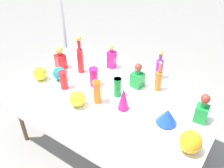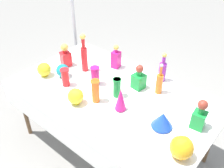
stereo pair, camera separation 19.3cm
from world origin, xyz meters
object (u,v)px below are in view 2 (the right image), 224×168
fluted_vase_0 (163,120)px  round_bowl_3 (63,71)px  round_bowl_1 (44,69)px  tall_bottle_0 (84,55)px  tall_bottle_1 (159,83)px  slender_vase_3 (95,76)px  round_bowl_0 (76,96)px  round_bowl_2 (182,148)px  canopy_pole (74,22)px  square_decanter_3 (116,58)px  square_decanter_0 (139,79)px  tall_bottle_2 (162,70)px  slender_vase_2 (96,90)px  slender_vase_1 (117,87)px  slender_vase_0 (65,77)px  square_decanter_2 (66,56)px  square_decanter_1 (200,116)px  fluted_vase_1 (121,99)px

fluted_vase_0 → round_bowl_3: 1.15m
round_bowl_1 → tall_bottle_0: bearing=55.1°
round_bowl_1 → tall_bottle_1: bearing=26.4°
slender_vase_3 → round_bowl_0: 0.33m
round_bowl_2 → canopy_pole: 2.26m
tall_bottle_1 → square_decanter_3: (-0.59, 0.09, -0.00)m
tall_bottle_1 → round_bowl_2: size_ratio=1.79×
square_decanter_0 → slender_vase_3: square_decanter_0 is taller
tall_bottle_1 → round_bowl_3: (-0.89, -0.41, -0.04)m
tall_bottle_2 → slender_vase_2: (-0.28, -0.67, -0.00)m
slender_vase_1 → round_bowl_1: slender_vase_1 is taller
slender_vase_0 → round_bowl_1: slender_vase_0 is taller
slender_vase_0 → round_bowl_3: 0.16m
fluted_vase_0 → canopy_pole: canopy_pole is taller
square_decanter_2 → round_bowl_1: 0.29m
tall_bottle_0 → slender_vase_0: tall_bottle_0 is taller
tall_bottle_0 → canopy_pole: 0.92m
tall_bottle_1 → slender_vase_1: (-0.26, -0.30, -0.01)m
square_decanter_3 → slender_vase_0: (-0.16, -0.58, -0.01)m
tall_bottle_2 → square_decanter_3: 0.52m
tall_bottle_2 → round_bowl_3: 1.01m
slender_vase_1 → round_bowl_3: bearing=-170.0°
canopy_pole → square_decanter_3: bearing=-16.3°
tall_bottle_1 → slender_vase_2: 0.60m
square_decanter_0 → slender_vase_2: bearing=-112.3°
square_decanter_1 → round_bowl_0: square_decanter_1 is taller
square_decanter_2 → round_bowl_2: 1.58m
square_decanter_3 → tall_bottle_1: bearing=-8.4°
slender_vase_3 → square_decanter_0: bearing=33.1°
slender_vase_2 → fluted_vase_1: (0.24, 0.05, -0.00)m
square_decanter_2 → fluted_vase_0: size_ratio=1.52×
round_bowl_0 → tall_bottle_0: bearing=127.1°
square_decanter_1 → square_decanter_2: bearing=-178.1°
slender_vase_2 → canopy_pole: 1.46m
tall_bottle_0 → round_bowl_3: 0.27m
square_decanter_0 → slender_vase_2: (-0.17, -0.42, 0.02)m
tall_bottle_0 → round_bowl_0: bearing=-52.9°
slender_vase_0 → round_bowl_1: (-0.29, -0.03, -0.02)m
slender_vase_3 → round_bowl_1: (-0.50, -0.23, -0.03)m
slender_vase_0 → fluted_vase_1: (0.63, 0.07, 0.02)m
slender_vase_1 → slender_vase_0: bearing=-158.7°
square_decanter_1 → round_bowl_2: (0.03, -0.35, -0.02)m
round_bowl_0 → round_bowl_2: (0.99, 0.08, 0.01)m
square_decanter_1 → slender_vase_0: size_ratio=1.46×
tall_bottle_1 → slender_vase_3: size_ratio=1.62×
slender_vase_0 → round_bowl_0: bearing=-24.5°
slender_vase_3 → round_bowl_3: (-0.34, -0.12, -0.03)m
tall_bottle_0 → slender_vase_0: size_ratio=2.29×
slender_vase_0 → round_bowl_0: 0.31m
square_decanter_2 → canopy_pole: size_ratio=0.11×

